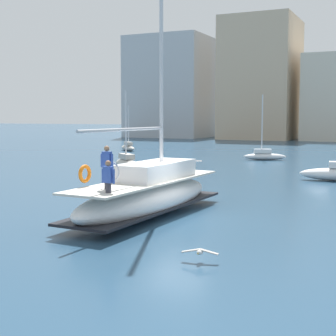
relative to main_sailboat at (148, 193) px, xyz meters
The scene contains 6 objects.
ground_plane 1.70m from the main_sailboat, 11.73° to the right, with size 400.00×400.00×0.00m, color navy.
main_sailboat is the anchor object (origin of this frame).
moored_sloop_near 28.43m from the main_sailboat, 94.74° to the left, with size 4.00×2.31×6.08m.
moored_sloop_far 39.64m from the main_sailboat, 120.72° to the left, with size 3.66×3.49×5.40m.
moored_cutter_right 18.71m from the main_sailboat, 122.22° to the left, with size 4.29×4.03×6.08m.
seagull 7.07m from the main_sailboat, 51.00° to the right, with size 1.06×0.48×0.17m.
Camera 1 is at (8.12, -18.22, 4.11)m, focal length 54.40 mm.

